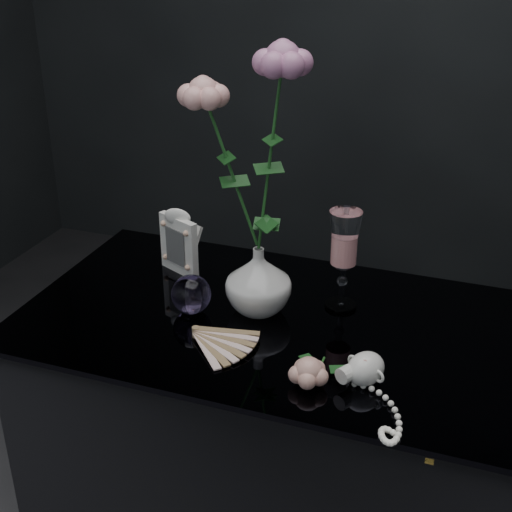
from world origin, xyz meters
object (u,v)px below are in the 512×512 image
at_px(vase, 258,280).
at_px(loose_rose, 309,371).
at_px(paperweight, 191,294).
at_px(wine_glass, 343,261).
at_px(picture_frame, 179,241).
at_px(pearl_jar, 366,367).

relative_size(vase, loose_rose, 0.92).
height_order(vase, paperweight, vase).
xyz_separation_m(wine_glass, picture_frame, (-0.38, 0.03, -0.03)).
bearing_deg(vase, pearl_jar, -33.25).
xyz_separation_m(picture_frame, paperweight, (0.10, -0.15, -0.04)).
bearing_deg(wine_glass, picture_frame, 175.46).
relative_size(wine_glass, picture_frame, 1.37).
relative_size(vase, picture_frame, 0.90).
xyz_separation_m(vase, loose_rose, (0.17, -0.21, -0.04)).
bearing_deg(paperweight, vase, 22.07).
xyz_separation_m(wine_glass, pearl_jar, (0.10, -0.24, -0.08)).
bearing_deg(pearl_jar, picture_frame, -179.43).
relative_size(paperweight, loose_rose, 0.53).
distance_m(picture_frame, loose_rose, 0.50).
relative_size(wine_glass, paperweight, 2.61).
height_order(wine_glass, loose_rose, wine_glass).
height_order(loose_rose, pearl_jar, pearl_jar).
height_order(vase, loose_rose, vase).
xyz_separation_m(vase, wine_glass, (0.16, 0.07, 0.04)).
distance_m(wine_glass, loose_rose, 0.29).
height_order(wine_glass, pearl_jar, wine_glass).
relative_size(wine_glass, pearl_jar, 1.01).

